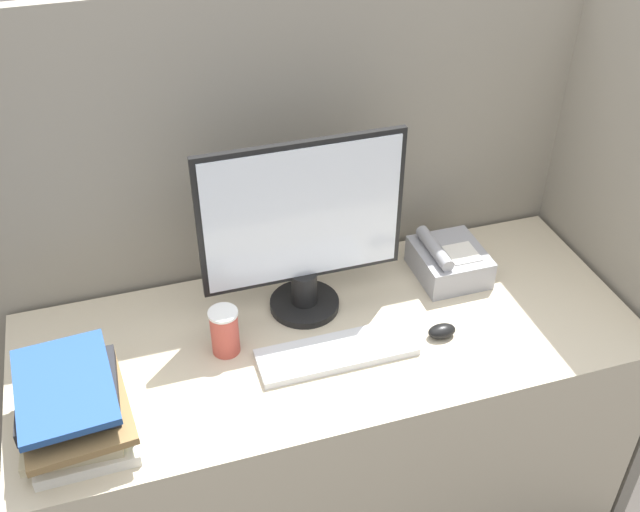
% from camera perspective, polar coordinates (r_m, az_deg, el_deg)
% --- Properties ---
extents(cubicle_panel_rear, '(2.02, 0.04, 1.53)m').
position_cam_1_polar(cubicle_panel_rear, '(2.22, -2.17, 1.01)').
color(cubicle_panel_rear, gray).
rests_on(cubicle_panel_rear, ground_plane).
extents(cubicle_panel_right, '(0.04, 0.72, 1.53)m').
position_cam_1_polar(cubicle_panel_right, '(2.31, 20.94, -0.01)').
color(cubicle_panel_right, gray).
rests_on(cubicle_panel_right, ground_plane).
extents(desk, '(1.62, 0.66, 0.72)m').
position_cam_1_polar(desk, '(2.23, 0.67, -12.75)').
color(desk, beige).
rests_on(desk, ground_plane).
extents(monitor, '(0.53, 0.19, 0.50)m').
position_cam_1_polar(monitor, '(1.90, -1.30, 1.93)').
color(monitor, black).
rests_on(monitor, desk).
extents(keyboard, '(0.40, 0.13, 0.02)m').
position_cam_1_polar(keyboard, '(1.90, 1.29, -7.34)').
color(keyboard, silver).
rests_on(keyboard, desk).
extents(mouse, '(0.08, 0.05, 0.04)m').
position_cam_1_polar(mouse, '(1.98, 9.27, -5.67)').
color(mouse, black).
rests_on(mouse, desk).
extents(coffee_cup, '(0.08, 0.08, 0.13)m').
position_cam_1_polar(coffee_cup, '(1.89, -7.28, -5.71)').
color(coffee_cup, '#BF4C3F').
rests_on(coffee_cup, desk).
extents(book_stack, '(0.25, 0.33, 0.15)m').
position_cam_1_polar(book_stack, '(1.78, -18.22, -10.93)').
color(book_stack, silver).
rests_on(book_stack, desk).
extents(desk_telephone, '(0.19, 0.21, 0.12)m').
position_cam_1_polar(desk_telephone, '(2.16, 9.75, -0.39)').
color(desk_telephone, '#99999E').
rests_on(desk_telephone, desk).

